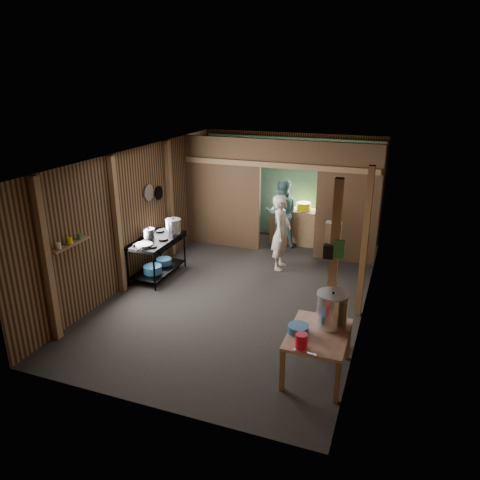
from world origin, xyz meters
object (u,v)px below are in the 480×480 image
at_px(stock_pot, 332,310).
at_px(yellow_tub, 304,206).
at_px(stove_pot_large, 173,227).
at_px(cook, 281,232).
at_px(gas_range, 157,258).
at_px(prep_table, 317,353).
at_px(pink_bucket, 301,341).

relative_size(stock_pot, yellow_tub, 1.52).
distance_m(stove_pot_large, cook, 2.25).
distance_m(gas_range, cook, 2.62).
height_order(prep_table, pink_bucket, pink_bucket).
height_order(stock_pot, pink_bucket, stock_pot).
bearing_deg(gas_range, yellow_tub, 51.33).
distance_m(stock_pot, cook, 3.52).
xyz_separation_m(stock_pot, yellow_tub, (-1.49, 4.79, 0.06)).
height_order(stove_pot_large, stock_pot, stock_pot).
xyz_separation_m(stove_pot_large, yellow_tub, (2.17, 2.50, -0.01)).
height_order(stock_pot, cook, cook).
xyz_separation_m(gas_range, prep_table, (3.71, -2.12, -0.09)).
bearing_deg(prep_table, stock_pot, 64.24).
distance_m(stove_pot_large, yellow_tub, 3.31).
bearing_deg(yellow_tub, prep_table, -74.86).
bearing_deg(pink_bucket, cook, 109.07).
relative_size(stock_pot, cook, 0.32).
xyz_separation_m(prep_table, stock_pot, (0.12, 0.25, 0.56)).
bearing_deg(pink_bucket, stock_pot, 68.33).
bearing_deg(yellow_tub, pink_bucket, -77.38).
distance_m(stock_pot, pink_bucket, 0.73).
relative_size(stove_pot_large, yellow_tub, 0.97).
bearing_deg(stock_pot, prep_table, -115.76).
relative_size(gas_range, stock_pot, 2.69).
distance_m(pink_bucket, yellow_tub, 5.60).
height_order(pink_bucket, cook, cook).
relative_size(stove_pot_large, cook, 0.20).
height_order(gas_range, stove_pot_large, stove_pot_large).
bearing_deg(stove_pot_large, gas_range, -111.55).
bearing_deg(yellow_tub, stock_pot, -72.75).
xyz_separation_m(yellow_tub, cook, (-0.09, -1.65, -0.14)).
distance_m(prep_table, yellow_tub, 5.27).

